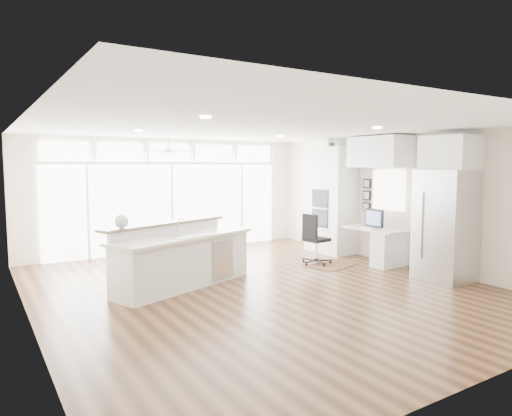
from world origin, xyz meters
TOP-DOWN VIEW (x-y plane):
  - floor at (0.00, 0.00)m, footprint 7.00×8.00m
  - ceiling at (0.00, 0.00)m, footprint 7.00×8.00m
  - wall_back at (0.00, 4.00)m, footprint 7.00×0.04m
  - wall_front at (0.00, -4.00)m, footprint 7.00×0.04m
  - wall_left at (-3.50, 0.00)m, footprint 0.04×8.00m
  - wall_right at (3.50, 0.00)m, footprint 0.04×8.00m
  - glass_wall at (0.00, 3.94)m, footprint 5.80×0.06m
  - transom_row at (0.00, 3.94)m, footprint 5.90×0.06m
  - desk_window at (3.46, 0.30)m, footprint 0.04×0.85m
  - ceiling_fan at (-0.50, 2.80)m, footprint 1.16×1.16m
  - recessed_lights at (0.00, 0.20)m, footprint 3.40×3.00m
  - oven_cabinet at (3.17, 1.80)m, footprint 0.64×1.20m
  - desk_nook at (3.13, 0.30)m, footprint 0.72×1.30m
  - upper_cabinets at (3.17, 0.30)m, footprint 0.64×1.30m
  - refrigerator at (3.11, -1.35)m, footprint 0.76×0.90m
  - fridge_cabinet at (3.17, -1.35)m, footprint 0.64×0.90m
  - framed_photos at (3.46, 0.92)m, footprint 0.06×0.22m
  - kitchen_island at (-1.05, 0.75)m, footprint 2.91×1.90m
  - rug at (2.19, 0.66)m, footprint 1.18×1.01m
  - office_chair at (2.03, 0.93)m, footprint 0.62×0.58m
  - fishbowl at (-2.08, 0.80)m, footprint 0.26×0.26m
  - monitor at (3.05, 0.30)m, footprint 0.11×0.51m
  - keyboard at (2.88, 0.30)m, footprint 0.17×0.36m
  - potted_plant at (3.17, 1.80)m, footprint 0.25×0.27m

SIDE VIEW (x-z plane):
  - floor at x=0.00m, z-range -0.02..0.00m
  - rug at x=2.19m, z-range 0.00..0.01m
  - desk_nook at x=3.13m, z-range 0.00..0.76m
  - office_chair at x=2.03m, z-range 0.00..1.06m
  - kitchen_island at x=-1.05m, z-range 0.00..1.08m
  - keyboard at x=2.88m, z-range 0.76..0.78m
  - monitor at x=3.05m, z-range 0.76..1.18m
  - refrigerator at x=3.11m, z-range 0.00..2.00m
  - glass_wall at x=0.00m, z-range 0.01..2.09m
  - fishbowl at x=-2.08m, z-range 1.08..1.30m
  - oven_cabinet at x=3.17m, z-range 0.00..2.50m
  - wall_back at x=0.00m, z-range 0.00..2.70m
  - wall_front at x=0.00m, z-range 0.00..2.70m
  - wall_left at x=-3.50m, z-range 0.00..2.70m
  - wall_right at x=3.50m, z-range 0.00..2.70m
  - framed_photos at x=3.46m, z-range 1.00..1.80m
  - desk_window at x=3.46m, z-range 1.12..1.98m
  - fridge_cabinet at x=3.17m, z-range 2.00..2.60m
  - upper_cabinets at x=3.17m, z-range 2.03..2.67m
  - transom_row at x=0.00m, z-range 2.18..2.58m
  - ceiling_fan at x=-0.50m, z-range 2.32..2.64m
  - potted_plant at x=3.17m, z-range 2.50..2.71m
  - recessed_lights at x=0.00m, z-range 2.67..2.69m
  - ceiling at x=0.00m, z-range 2.69..2.71m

